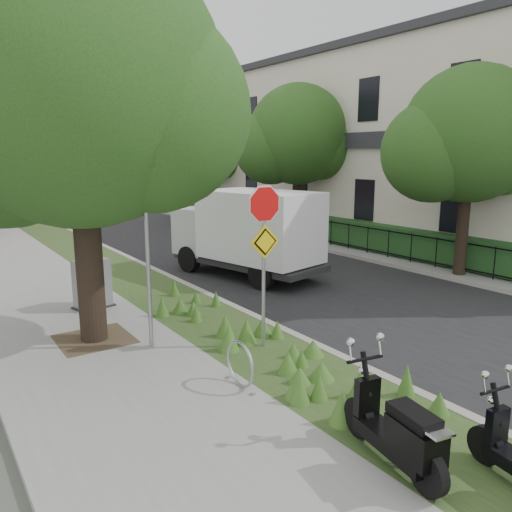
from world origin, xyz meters
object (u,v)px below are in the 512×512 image
Objects in this scene: scooter_near at (402,439)px; box_truck at (248,229)px; utility_cabinet at (92,285)px; sign_assembly at (264,233)px.

box_truck is at bearing 66.51° from scooter_near.
scooter_near is at bearing -83.04° from utility_cabinet.
box_truck is (4.07, 9.37, 0.96)m from scooter_near.
scooter_near is (-0.94, -4.08, -1.79)m from sign_assembly.
sign_assembly is 1.81× the size of scooter_near.
box_truck reaches higher than scooter_near.
utility_cabinet is (-1.97, 4.38, -1.64)m from sign_assembly.
scooter_near is 8.53m from utility_cabinet.
sign_assembly is at bearing 77.09° from scooter_near.
box_truck is 5.25m from utility_cabinet.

